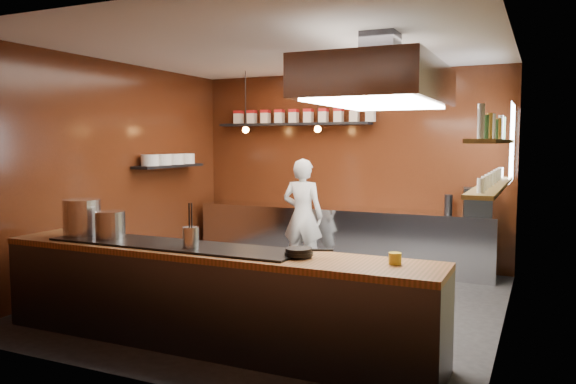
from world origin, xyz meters
The scene contains 26 objects.
floor centered at (0.00, 0.00, 0.00)m, with size 5.00×5.00×0.00m, color black.
back_wall centered at (0.00, 2.50, 1.50)m, with size 5.00×5.00×0.00m, color #341409.
left_wall centered at (-2.50, 0.00, 1.50)m, with size 5.00×5.00×0.00m, color #341409.
right_wall centered at (2.50, 0.00, 1.50)m, with size 5.00×5.00×0.00m, color #494629.
ceiling centered at (0.00, 0.00, 3.00)m, with size 5.00×5.00×0.00m, color silver.
window_pane centered at (2.45, 1.70, 1.90)m, with size 1.00×1.00×0.00m, color white.
prep_counter centered at (0.00, 2.17, 0.45)m, with size 4.60×0.65×0.90m, color silver.
pass_counter centered at (0.00, -1.60, 0.47)m, with size 4.40×0.72×0.94m.
tin_shelf centered at (-0.90, 2.36, 2.20)m, with size 2.60×0.26×0.04m, color black.
plate_shelf centered at (-2.34, 1.00, 1.55)m, with size 0.30×1.40×0.04m, color black.
bottle_shelf_upper centered at (2.34, 0.30, 1.92)m, with size 0.26×2.80×0.04m, color brown.
bottle_shelf_lower centered at (2.34, 0.30, 1.45)m, with size 0.26×2.80×0.04m, color brown.
extractor_hood centered at (1.30, -0.40, 2.51)m, with size 1.20×2.00×0.72m.
pendant_left centered at (-1.40, 1.70, 2.15)m, with size 0.10×0.10×0.95m.
pendant_right centered at (-0.20, 1.70, 2.15)m, with size 0.10×0.10×0.95m.
storage_tins centered at (-0.75, 2.36, 2.33)m, with size 2.43×0.13×0.22m.
plate_stacks centered at (-2.34, 1.00, 1.65)m, with size 0.26×1.16×0.16m.
bottles centered at (2.34, 0.30, 2.06)m, with size 0.06×2.66×0.24m.
wine_glasses centered at (2.34, 0.30, 1.53)m, with size 0.07×2.37×0.13m.
stockpot_large centered at (-1.56, -1.56, 1.13)m, with size 0.39×0.39×0.37m, color silver.
stockpot_small centered at (-1.14, -1.61, 1.08)m, with size 0.29×0.29×0.28m, color #B4B7BC.
utensil_crock centered at (-0.11, -1.69, 1.04)m, with size 0.15×0.15×0.19m, color silver.
frying_pan centered at (0.95, -1.60, 0.97)m, with size 0.40×0.25×0.06m.
butter_jar centered at (1.76, -1.51, 0.97)m, with size 0.10×0.10×0.09m, color gold.
espresso_machine centered at (2.00, 2.20, 1.09)m, with size 0.37×0.36×0.37m, color black.
chef centered at (-0.36, 1.52, 0.84)m, with size 0.61×0.40×1.67m, color white.
Camera 1 is at (2.84, -5.96, 1.91)m, focal length 35.00 mm.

